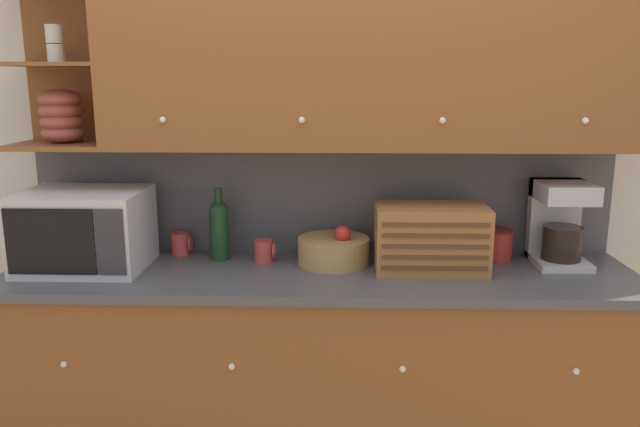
{
  "coord_description": "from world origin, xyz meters",
  "views": [
    {
      "loc": [
        0.08,
        -2.84,
        1.77
      ],
      "look_at": [
        0.0,
        -0.21,
        1.19
      ],
      "focal_mm": 35.0,
      "sensor_mm": 36.0,
      "label": 1
    }
  ],
  "objects_px": {
    "mug_blue_second": "(264,251)",
    "coffee_maker": "(560,222)",
    "fruit_basket": "(334,250)",
    "bread_box": "(431,238)",
    "wine_bottle": "(219,227)",
    "microwave": "(84,230)",
    "storage_canister": "(497,245)",
    "mug": "(181,244)"
  },
  "relations": [
    {
      "from": "wine_bottle",
      "to": "mug_blue_second",
      "type": "distance_m",
      "value": 0.23
    },
    {
      "from": "microwave",
      "to": "wine_bottle",
      "type": "height_order",
      "value": "microwave"
    },
    {
      "from": "wine_bottle",
      "to": "coffee_maker",
      "type": "relative_size",
      "value": 0.89
    },
    {
      "from": "bread_box",
      "to": "microwave",
      "type": "bearing_deg",
      "value": -179.6
    },
    {
      "from": "mug_blue_second",
      "to": "coffee_maker",
      "type": "xyz_separation_m",
      "value": [
        1.29,
        0.03,
        0.14
      ]
    },
    {
      "from": "mug_blue_second",
      "to": "mug",
      "type": "bearing_deg",
      "value": 164.8
    },
    {
      "from": "mug",
      "to": "bread_box",
      "type": "xyz_separation_m",
      "value": [
        1.12,
        -0.2,
        0.09
      ]
    },
    {
      "from": "microwave",
      "to": "mug_blue_second",
      "type": "xyz_separation_m",
      "value": [
        0.75,
        0.1,
        -0.12
      ]
    },
    {
      "from": "microwave",
      "to": "bread_box",
      "type": "height_order",
      "value": "microwave"
    },
    {
      "from": "mug_blue_second",
      "to": "bread_box",
      "type": "bearing_deg",
      "value": -7.46
    },
    {
      "from": "fruit_basket",
      "to": "bread_box",
      "type": "distance_m",
      "value": 0.42
    },
    {
      "from": "microwave",
      "to": "storage_canister",
      "type": "height_order",
      "value": "microwave"
    },
    {
      "from": "mug_blue_second",
      "to": "coffee_maker",
      "type": "distance_m",
      "value": 1.3
    },
    {
      "from": "bread_box",
      "to": "coffee_maker",
      "type": "xyz_separation_m",
      "value": [
        0.58,
        0.13,
        0.05
      ]
    },
    {
      "from": "wine_bottle",
      "to": "fruit_basket",
      "type": "relative_size",
      "value": 1.04
    },
    {
      "from": "mug",
      "to": "coffee_maker",
      "type": "xyz_separation_m",
      "value": [
        1.69,
        -0.08,
        0.13
      ]
    },
    {
      "from": "coffee_maker",
      "to": "fruit_basket",
      "type": "bearing_deg",
      "value": -177.53
    },
    {
      "from": "wine_bottle",
      "to": "fruit_basket",
      "type": "xyz_separation_m",
      "value": [
        0.51,
        -0.06,
        -0.09
      ]
    },
    {
      "from": "microwave",
      "to": "storage_canister",
      "type": "xyz_separation_m",
      "value": [
        1.8,
        0.18,
        -0.1
      ]
    },
    {
      "from": "mug",
      "to": "bread_box",
      "type": "bearing_deg",
      "value": -10.27
    },
    {
      "from": "mug",
      "to": "bread_box",
      "type": "distance_m",
      "value": 1.14
    },
    {
      "from": "mug_blue_second",
      "to": "wine_bottle",
      "type": "bearing_deg",
      "value": 167.33
    },
    {
      "from": "mug",
      "to": "storage_canister",
      "type": "relative_size",
      "value": 0.74
    },
    {
      "from": "microwave",
      "to": "mug",
      "type": "distance_m",
      "value": 0.43
    },
    {
      "from": "microwave",
      "to": "bread_box",
      "type": "bearing_deg",
      "value": 0.4
    },
    {
      "from": "mug_blue_second",
      "to": "fruit_basket",
      "type": "bearing_deg",
      "value": -2.05
    },
    {
      "from": "bread_box",
      "to": "wine_bottle",
      "type": "bearing_deg",
      "value": 171.36
    },
    {
      "from": "fruit_basket",
      "to": "storage_canister",
      "type": "bearing_deg",
      "value": 6.96
    },
    {
      "from": "wine_bottle",
      "to": "fruit_basket",
      "type": "height_order",
      "value": "wine_bottle"
    },
    {
      "from": "mug_blue_second",
      "to": "fruit_basket",
      "type": "relative_size",
      "value": 0.32
    },
    {
      "from": "fruit_basket",
      "to": "bread_box",
      "type": "height_order",
      "value": "bread_box"
    },
    {
      "from": "microwave",
      "to": "storage_canister",
      "type": "distance_m",
      "value": 1.81
    },
    {
      "from": "microwave",
      "to": "mug_blue_second",
      "type": "distance_m",
      "value": 0.77
    },
    {
      "from": "wine_bottle",
      "to": "bread_box",
      "type": "distance_m",
      "value": 0.93
    },
    {
      "from": "microwave",
      "to": "wine_bottle",
      "type": "xyz_separation_m",
      "value": [
        0.55,
        0.15,
        -0.02
      ]
    },
    {
      "from": "microwave",
      "to": "wine_bottle",
      "type": "bearing_deg",
      "value": 15.33
    },
    {
      "from": "mug_blue_second",
      "to": "storage_canister",
      "type": "relative_size",
      "value": 0.72
    },
    {
      "from": "storage_canister",
      "to": "coffee_maker",
      "type": "bearing_deg",
      "value": -10.54
    },
    {
      "from": "microwave",
      "to": "storage_canister",
      "type": "relative_size",
      "value": 3.66
    },
    {
      "from": "microwave",
      "to": "bread_box",
      "type": "relative_size",
      "value": 1.1
    },
    {
      "from": "wine_bottle",
      "to": "fruit_basket",
      "type": "bearing_deg",
      "value": -6.36
    },
    {
      "from": "microwave",
      "to": "coffee_maker",
      "type": "distance_m",
      "value": 2.05
    }
  ]
}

